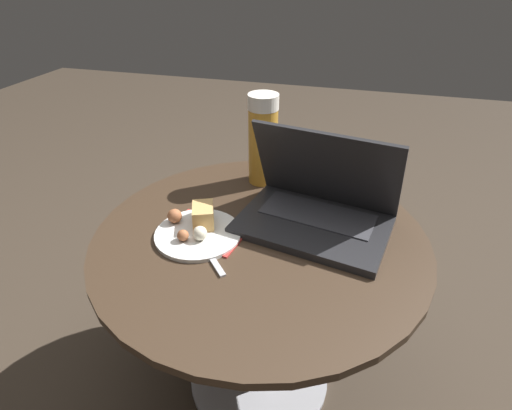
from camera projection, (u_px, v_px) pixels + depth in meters
name	position (u px, v px, depth m)	size (l,w,h in m)	color
ground_plane	(259.00, 376.00, 1.14)	(6.00, 6.00, 0.00)	#382D23
table	(260.00, 280.00, 0.95)	(0.73, 0.73, 0.51)	#9E9EA3
napkin	(206.00, 232.00, 0.87)	(0.19, 0.15, 0.00)	#B7332D
laptop	(317.00, 206.00, 0.88)	(0.36, 0.28, 0.22)	#232326
beer_glass	(263.00, 140.00, 1.02)	(0.08, 0.08, 0.23)	gold
snack_plate	(198.00, 228.00, 0.87)	(0.19, 0.19, 0.06)	silver
fork	(204.00, 245.00, 0.83)	(0.14, 0.15, 0.00)	#B2B2B7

